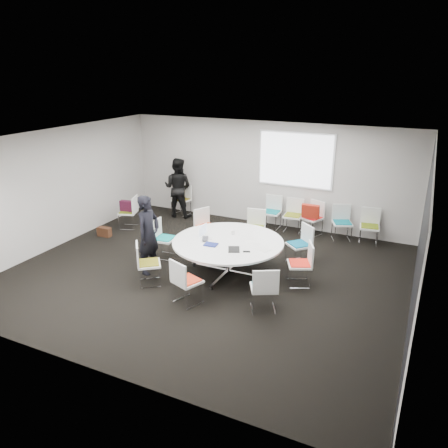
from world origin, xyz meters
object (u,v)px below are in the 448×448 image
at_px(conference_table, 228,249).
at_px(chair_back_d, 341,229).
at_px(chair_back_c, 312,224).
at_px(chair_back_b, 293,222).
at_px(chair_ring_d, 206,234).
at_px(chair_ring_f, 149,271).
at_px(chair_person_back, 182,205).
at_px(person_back, 178,188).
at_px(chair_ring_c, 254,235).
at_px(cup, 233,232).
at_px(laptop, 207,239).
at_px(chair_spare_left, 129,218).
at_px(chair_back_e, 369,233).
at_px(chair_ring_h, 264,297).
at_px(person_main, 149,235).
at_px(maroon_bag, 127,206).
at_px(brown_bag, 104,232).
at_px(chair_ring_b, 299,252).
at_px(chair_ring_e, 165,246).
at_px(chair_ring_g, 187,290).
at_px(chair_back_a, 271,218).
at_px(chair_ring_a, 300,272).

xyz_separation_m(conference_table, chair_back_d, (1.79, 2.94, -0.27)).
bearing_deg(chair_back_c, chair_back_b, 27.75).
distance_m(chair_ring_d, chair_ring_f, 2.36).
distance_m(chair_person_back, person_back, 0.61).
xyz_separation_m(conference_table, chair_ring_f, (-1.22, -1.12, -0.27)).
height_order(chair_ring_c, cup, chair_ring_c).
relative_size(chair_ring_d, laptop, 2.92).
relative_size(chair_ring_c, chair_spare_left, 1.00).
distance_m(conference_table, person_back, 4.03).
bearing_deg(chair_back_e, chair_ring_h, 64.38).
xyz_separation_m(conference_table, chair_back_e, (2.45, 2.94, -0.27)).
bearing_deg(chair_person_back, person_main, 121.80).
xyz_separation_m(conference_table, maroon_bag, (-3.58, 1.36, 0.07)).
xyz_separation_m(chair_back_e, cup, (-2.51, -2.55, 0.50)).
xyz_separation_m(chair_spare_left, brown_bag, (-0.20, -0.79, -0.16)).
bearing_deg(chair_ring_b, chair_ring_e, 60.37).
relative_size(chair_ring_g, chair_back_a, 1.00).
height_order(conference_table, chair_ring_d, chair_ring_d).
bearing_deg(chair_ring_c, maroon_bag, -3.85).
height_order(chair_ring_h, chair_back_a, same).
relative_size(chair_ring_c, chair_back_c, 1.00).
xyz_separation_m(chair_ring_c, laptop, (-0.37, -1.78, 0.47)).
bearing_deg(chair_ring_f, chair_ring_g, 35.65).
distance_m(chair_ring_c, chair_back_e, 2.82).
bearing_deg(chair_ring_f, chair_ring_b, 95.34).
height_order(chair_back_a, chair_spare_left, same).
bearing_deg(chair_person_back, chair_spare_left, 77.72).
xyz_separation_m(chair_ring_g, chair_back_b, (0.67, 4.42, 0.00)).
relative_size(chair_back_a, brown_bag, 2.44).
bearing_deg(chair_ring_d, chair_ring_g, 47.70).
xyz_separation_m(chair_ring_b, chair_back_e, (1.23, 1.84, 0.00)).
xyz_separation_m(chair_back_e, maroon_bag, (-6.04, -1.58, 0.34)).
bearing_deg(chair_ring_b, brown_bag, 47.80).
bearing_deg(chair_back_b, chair_ring_g, 78.01).
xyz_separation_m(chair_ring_c, chair_ring_g, (-0.10, -3.12, 0.00)).
height_order(person_main, person_back, person_back).
distance_m(chair_ring_a, chair_ring_b, 1.01).
relative_size(chair_back_c, chair_spare_left, 1.00).
xyz_separation_m(chair_back_e, person_back, (-5.33, -0.14, 0.58)).
bearing_deg(chair_back_b, chair_ring_c, 62.84).
relative_size(chair_ring_e, chair_back_b, 1.00).
bearing_deg(chair_back_a, laptop, 83.89).
xyz_separation_m(chair_back_e, person_main, (-3.98, -3.57, 0.56)).
xyz_separation_m(chair_ring_e, chair_ring_h, (2.86, -1.24, 0.00)).
bearing_deg(cup, brown_bag, 177.07).
relative_size(chair_back_d, laptop, 2.92).
xyz_separation_m(conference_table, chair_ring_h, (1.21, -1.10, -0.27)).
bearing_deg(chair_spare_left, maroon_bag, 90.00).
relative_size(chair_ring_d, brown_bag, 2.44).
bearing_deg(chair_spare_left, chair_ring_d, -112.01).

